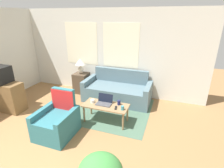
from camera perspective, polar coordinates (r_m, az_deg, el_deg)
wall_back at (r=5.55m, az=-2.95°, el=10.23°), size 6.24×0.06×2.60m
rug at (r=4.78m, az=0.55°, el=-8.43°), size 1.91×1.98×0.01m
couch at (r=5.23m, az=1.87°, el=-2.34°), size 1.95×0.90×0.88m
armchair at (r=3.95m, az=-17.31°, el=-11.77°), size 0.72×0.80×0.94m
tv_dresser at (r=5.47m, az=-31.75°, el=-3.36°), size 1.08×0.44×0.78m
side_table at (r=5.82m, az=-9.89°, el=0.37°), size 0.44×0.44×0.65m
table_lamp at (r=5.62m, az=-10.30°, el=6.43°), size 0.32×0.32×0.48m
coffee_table at (r=4.12m, az=-2.07°, el=-7.50°), size 1.06×0.48×0.45m
laptop at (r=4.12m, az=-2.52°, el=-5.81°), size 0.36×0.26×0.22m
cup_navy at (r=3.87m, az=3.44°, el=-7.81°), size 0.07×0.07×0.10m
cup_yellow at (r=4.20m, az=-6.41°, el=-5.56°), size 0.09×0.09×0.08m
cup_white at (r=4.08m, az=2.27°, el=-6.09°), size 0.08×0.08×0.11m
tv_remote at (r=3.95m, az=1.25°, el=-7.79°), size 0.07×0.16×0.02m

